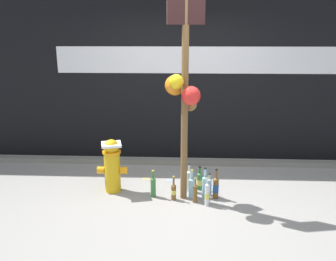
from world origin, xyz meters
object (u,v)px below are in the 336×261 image
Objects in this scene: bottle_1 at (153,186)px; bottle_5 at (192,186)px; bottle_8 at (209,186)px; fire_hydrant at (112,164)px; bottle_6 at (174,191)px; bottle_2 at (205,186)px; bottle_3 at (189,180)px; bottle_0 at (195,193)px; bottle_7 at (200,181)px; bottle_9 at (207,194)px; bottle_4 at (216,187)px; memorial_post at (183,81)px.

bottle_5 is at bearing 2.44° from bottle_1.
bottle_8 is at bearing 12.31° from bottle_5.
fire_hydrant reaches higher than bottle_6.
bottle_2 reaches higher than bottle_3.
bottle_0 is at bearing -74.88° from bottle_5.
bottle_5 is 1.22× the size of bottle_8.
bottle_5 is at bearing -116.35° from bottle_7.
bottle_1 is 0.91× the size of bottle_3.
bottle_7 is 1.08× the size of bottle_8.
bottle_6 is 0.45m from bottle_9.
bottle_9 is at bearing -17.90° from bottle_6.
bottle_9 is (0.70, -0.22, 0.00)m from bottle_1.
bottle_2 reaches higher than bottle_9.
bottle_8 is (0.47, 0.16, 0.01)m from bottle_6.
bottle_9 is (0.19, -0.24, 0.00)m from bottle_5.
fire_hydrant reaches higher than bottle_4.
memorial_post reaches higher than bottle_1.
bottle_1 is (-0.55, 0.14, 0.02)m from bottle_0.
bottle_9 reaches higher than bottle_7.
bottle_3 is at bearing 101.08° from bottle_5.
bottle_4 reaches higher than bottle_7.
bottle_2 is (0.13, 0.14, 0.04)m from bottle_0.
bottle_8 is at bearing -3.50° from fire_hydrant.
bottle_3 reaches higher than bottle_1.
bottle_5 is at bearing 11.70° from memorial_post.
bottle_0 is 0.89× the size of bottle_5.
bottle_1 reaches higher than bottle_6.
memorial_post is 7.55× the size of bottle_0.
bottle_0 is 0.17m from bottle_9.
bottle_2 is 0.22m from bottle_9.
bottle_7 is at bearing 127.86° from bottle_4.
bottle_5 is (0.12, 0.03, -1.40)m from memorial_post.
bottle_9 is (-0.05, -0.29, 0.02)m from bottle_8.
bottle_4 reaches higher than bottle_8.
memorial_post is 1.40m from bottle_5.
bottle_4 is (1.40, -0.16, -0.23)m from fire_hydrant.
bottle_4 is (0.83, -0.01, 0.01)m from bottle_1.
bottle_8 is at bearing 47.89° from bottle_2.
bottle_5 is at bearing -167.69° from bottle_8.
bottle_2 is 1.11× the size of bottle_9.
bottle_0 is at bearing -76.88° from bottle_3.
bottle_0 is 0.31m from bottle_4.
bottle_5 is 1.15× the size of bottle_6.
bottle_8 is (0.20, 0.21, -0.00)m from bottle_0.
fire_hydrant reaches higher than bottle_2.
fire_hydrant is 1.43m from bottle_4.
bottle_8 is (1.32, -0.08, -0.26)m from fire_hydrant.
bottle_0 is at bearing -14.10° from bottle_1.
bottle_5 is 0.25m from bottle_8.
bottle_4 is at bearing 7.59° from bottle_6.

